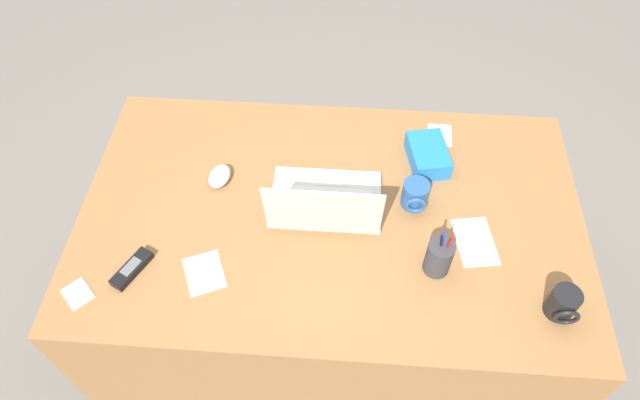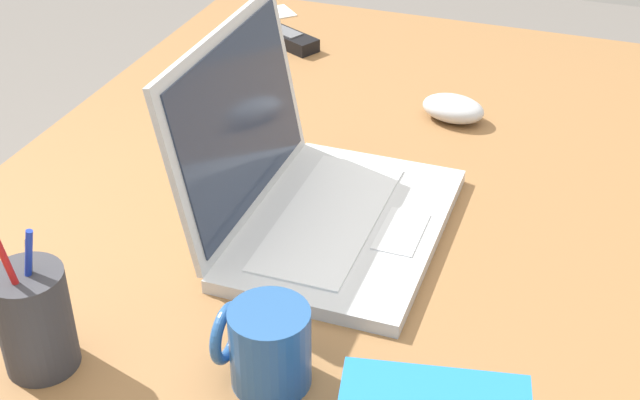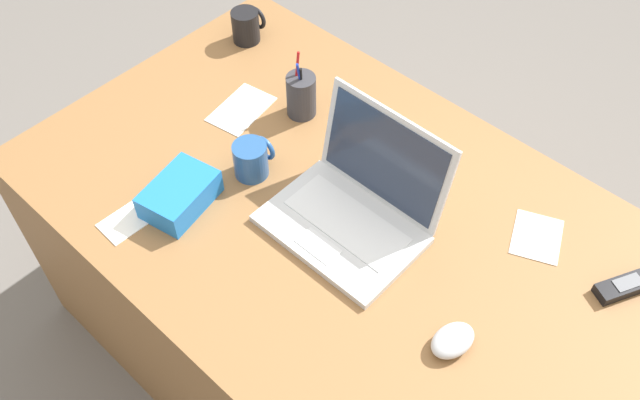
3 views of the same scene
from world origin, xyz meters
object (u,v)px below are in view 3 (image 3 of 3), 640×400
object	(u,v)px
laptop	(355,205)
pen_holder	(301,95)
coffee_mug_tall	(247,26)
cordless_phone	(626,286)
snack_bag	(180,195)
computer_mouse	(453,340)
coffee_mug_white	(252,159)

from	to	relation	value
laptop	pen_holder	xyz separation A→B (m)	(-0.33, 0.17, 0.01)
coffee_mug_tall	cordless_phone	bearing A→B (deg)	-2.05
cordless_phone	snack_bag	size ratio (longest dim) A/B	0.82
laptop	coffee_mug_tall	xyz separation A→B (m)	(-0.66, 0.29, -0.00)
pen_holder	snack_bag	world-z (taller)	pen_holder
computer_mouse	pen_holder	distance (m)	0.74
computer_mouse	coffee_mug_white	size ratio (longest dim) A/B	1.05
coffee_mug_tall	snack_bag	xyz separation A→B (m)	(0.34, -0.53, -0.01)
laptop	computer_mouse	xyz separation A→B (m)	(0.35, -0.11, -0.03)
coffee_mug_tall	snack_bag	size ratio (longest dim) A/B	0.54
coffee_mug_tall	cordless_phone	xyz separation A→B (m)	(1.21, -0.04, -0.04)
laptop	coffee_mug_tall	world-z (taller)	laptop
coffee_mug_white	pen_holder	size ratio (longest dim) A/B	0.52
laptop	coffee_mug_white	xyz separation A→B (m)	(-0.28, -0.06, -0.01)
computer_mouse	pen_holder	world-z (taller)	pen_holder
laptop	coffee_mug_tall	bearing A→B (deg)	156.28
coffee_mug_tall	cordless_phone	size ratio (longest dim) A/B	0.66
coffee_mug_tall	snack_bag	distance (m)	0.63
snack_bag	coffee_mug_white	bearing A→B (deg)	74.83
snack_bag	laptop	bearing A→B (deg)	36.19
laptop	coffee_mug_white	size ratio (longest dim) A/B	3.66
coffee_mug_white	cordless_phone	bearing A→B (deg)	20.37
computer_mouse	coffee_mug_white	distance (m)	0.63
computer_mouse	snack_bag	size ratio (longest dim) A/B	0.57
laptop	snack_bag	world-z (taller)	laptop
coffee_mug_white	pen_holder	world-z (taller)	pen_holder
computer_mouse	coffee_mug_tall	distance (m)	1.09
coffee_mug_white	coffee_mug_tall	xyz separation A→B (m)	(-0.39, 0.35, 0.00)
laptop	computer_mouse	bearing A→B (deg)	-17.27
pen_holder	snack_bag	size ratio (longest dim) A/B	1.05
coffee_mug_white	pen_holder	xyz separation A→B (m)	(-0.06, 0.23, 0.01)
coffee_mug_white	coffee_mug_tall	distance (m)	0.52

